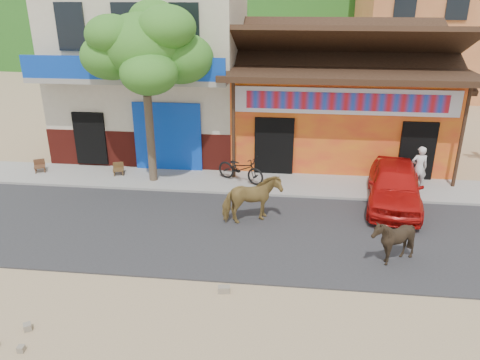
# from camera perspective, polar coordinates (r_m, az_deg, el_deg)

# --- Properties ---
(ground) EXTENTS (120.00, 120.00, 0.00)m
(ground) POSITION_cam_1_polar(r_m,az_deg,el_deg) (11.16, 4.42, -12.82)
(ground) COLOR #9E825B
(ground) RESTS_ON ground
(road) EXTENTS (60.00, 5.00, 0.04)m
(road) POSITION_cam_1_polar(r_m,az_deg,el_deg) (13.27, 4.88, -6.56)
(road) COLOR #28282B
(road) RESTS_ON ground
(sidewalk) EXTENTS (60.00, 2.00, 0.12)m
(sidewalk) POSITION_cam_1_polar(r_m,az_deg,el_deg) (16.41, 5.30, -0.57)
(sidewalk) COLOR gray
(sidewalk) RESTS_ON ground
(dance_club) EXTENTS (8.00, 6.00, 3.60)m
(dance_club) POSITION_cam_1_polar(r_m,az_deg,el_deg) (19.77, 11.67, 8.34)
(dance_club) COLOR orange
(dance_club) RESTS_ON ground
(cafe_building) EXTENTS (7.00, 6.00, 7.00)m
(cafe_building) POSITION_cam_1_polar(r_m,az_deg,el_deg) (20.18, -10.27, 13.65)
(cafe_building) COLOR beige
(cafe_building) RESTS_ON ground
(tree) EXTENTS (3.00, 3.00, 6.00)m
(tree) POSITION_cam_1_polar(r_m,az_deg,el_deg) (16.03, -11.24, 10.03)
(tree) COLOR #2D721E
(tree) RESTS_ON sidewalk
(cow_tan) EXTENTS (1.85, 1.42, 1.42)m
(cow_tan) POSITION_cam_1_polar(r_m,az_deg,el_deg) (13.54, 1.43, -2.41)
(cow_tan) COLOR olive
(cow_tan) RESTS_ON road
(cow_dark) EXTENTS (1.26, 1.15, 1.23)m
(cow_dark) POSITION_cam_1_polar(r_m,az_deg,el_deg) (12.22, 18.17, -7.00)
(cow_dark) COLOR black
(cow_dark) RESTS_ON road
(red_car) EXTENTS (2.21, 4.18, 1.36)m
(red_car) POSITION_cam_1_polar(r_m,az_deg,el_deg) (15.41, 18.34, -0.57)
(red_car) COLOR #B9100D
(red_car) RESTS_ON road
(scooter) EXTENTS (1.93, 1.37, 0.96)m
(scooter) POSITION_cam_1_polar(r_m,az_deg,el_deg) (16.29, 0.09, 1.41)
(scooter) COLOR black
(scooter) RESTS_ON sidewalk
(pedestrian) EXTENTS (0.58, 0.41, 1.49)m
(pedestrian) POSITION_cam_1_polar(r_m,az_deg,el_deg) (16.75, 20.98, 1.42)
(pedestrian) COLOR silver
(pedestrian) RESTS_ON sidewalk
(cafe_chair_left) EXTENTS (0.47, 0.47, 0.80)m
(cafe_chair_left) POSITION_cam_1_polar(r_m,az_deg,el_deg) (17.49, -14.68, 1.87)
(cafe_chair_left) COLOR #463217
(cafe_chair_left) RESTS_ON sidewalk
(cafe_chair_right) EXTENTS (0.52, 0.52, 0.83)m
(cafe_chair_right) POSITION_cam_1_polar(r_m,az_deg,el_deg) (18.74, -23.33, 2.13)
(cafe_chair_right) COLOR #512B1B
(cafe_chair_right) RESTS_ON sidewalk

